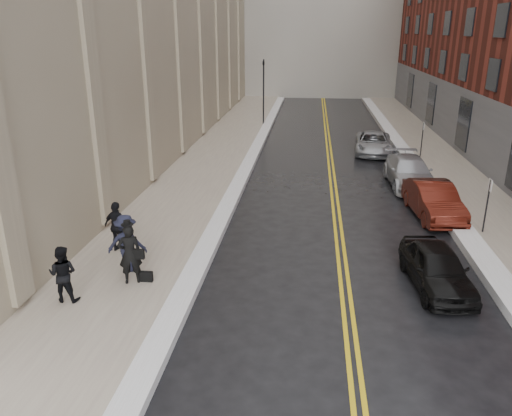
% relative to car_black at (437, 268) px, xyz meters
% --- Properties ---
extents(ground, '(160.00, 160.00, 0.00)m').
position_rel_car_black_xyz_m(ground, '(-5.20, -3.64, -0.65)').
color(ground, black).
rests_on(ground, ground).
extents(sidewalk_left, '(4.00, 64.00, 0.15)m').
position_rel_car_black_xyz_m(sidewalk_left, '(-9.70, 12.36, -0.57)').
color(sidewalk_left, gray).
rests_on(sidewalk_left, ground).
extents(sidewalk_right, '(3.00, 64.00, 0.15)m').
position_rel_car_black_xyz_m(sidewalk_right, '(3.80, 12.36, -0.57)').
color(sidewalk_right, gray).
rests_on(sidewalk_right, ground).
extents(lane_stripe_a, '(0.12, 64.00, 0.01)m').
position_rel_car_black_xyz_m(lane_stripe_a, '(-2.82, 12.36, -0.64)').
color(lane_stripe_a, gold).
rests_on(lane_stripe_a, ground).
extents(lane_stripe_b, '(0.12, 64.00, 0.01)m').
position_rel_car_black_xyz_m(lane_stripe_b, '(-2.58, 12.36, -0.64)').
color(lane_stripe_b, gold).
rests_on(lane_stripe_b, ground).
extents(snow_ridge_left, '(0.70, 60.80, 0.26)m').
position_rel_car_black_xyz_m(snow_ridge_left, '(-7.40, 12.36, -0.52)').
color(snow_ridge_left, white).
rests_on(snow_ridge_left, ground).
extents(snow_ridge_right, '(0.85, 60.80, 0.30)m').
position_rel_car_black_xyz_m(snow_ridge_right, '(1.95, 12.36, -0.50)').
color(snow_ridge_right, white).
rests_on(snow_ridge_right, ground).
extents(traffic_signal, '(0.18, 0.15, 5.20)m').
position_rel_car_black_xyz_m(traffic_signal, '(-7.80, 26.36, 2.44)').
color(traffic_signal, black).
rests_on(traffic_signal, ground).
extents(parking_sign_near, '(0.06, 0.35, 2.23)m').
position_rel_car_black_xyz_m(parking_sign_near, '(2.70, 4.36, 0.71)').
color(parking_sign_near, black).
rests_on(parking_sign_near, ground).
extents(parking_sign_far, '(0.06, 0.35, 2.23)m').
position_rel_car_black_xyz_m(parking_sign_far, '(2.70, 16.36, 0.71)').
color(parking_sign_far, black).
rests_on(parking_sign_far, ground).
extents(car_black, '(1.91, 3.94, 1.30)m').
position_rel_car_black_xyz_m(car_black, '(0.00, 0.00, 0.00)').
color(car_black, black).
rests_on(car_black, ground).
extents(car_maroon, '(1.94, 4.49, 1.44)m').
position_rel_car_black_xyz_m(car_maroon, '(1.24, 6.24, 0.07)').
color(car_maroon, '#48140C').
rests_on(car_maroon, ground).
extents(car_silver_near, '(2.18, 4.98, 1.43)m').
position_rel_car_black_xyz_m(car_silver_near, '(1.01, 10.62, 0.06)').
color(car_silver_near, '#A8AAB0').
rests_on(car_silver_near, ground).
extents(car_silver_far, '(2.59, 4.92, 1.32)m').
position_rel_car_black_xyz_m(car_silver_far, '(0.00, 17.51, 0.01)').
color(car_silver_far, '#9A9DA2').
rests_on(car_silver_far, ground).
extents(pedestrian_main, '(0.80, 0.66, 1.87)m').
position_rel_car_black_xyz_m(pedestrian_main, '(-9.13, -0.99, 0.44)').
color(pedestrian_main, black).
rests_on(pedestrian_main, sidewalk_left).
extents(pedestrian_a, '(0.82, 0.65, 1.65)m').
position_rel_car_black_xyz_m(pedestrian_a, '(-10.62, -2.22, 0.32)').
color(pedestrian_a, black).
rests_on(pedestrian_a, sidewalk_left).
extents(pedestrian_b, '(1.30, 0.87, 1.87)m').
position_rel_car_black_xyz_m(pedestrian_b, '(-9.50, -0.23, 0.44)').
color(pedestrian_b, black).
rests_on(pedestrian_b, sidewalk_left).
extents(pedestrian_c, '(1.12, 0.71, 1.77)m').
position_rel_car_black_xyz_m(pedestrian_c, '(-10.35, 1.20, 0.39)').
color(pedestrian_c, black).
rests_on(pedestrian_c, sidewalk_left).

